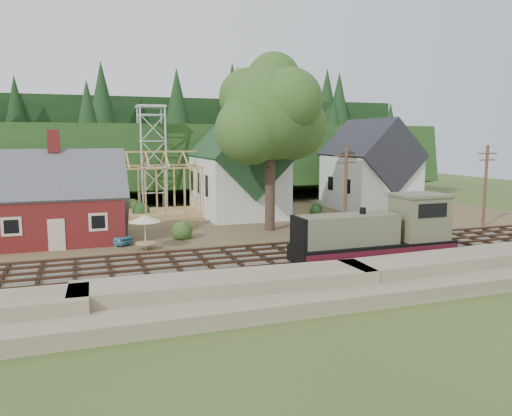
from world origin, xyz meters
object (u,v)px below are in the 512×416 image
object	(u,v)px
patio_set	(145,220)
car_blue	(112,236)
car_red	(422,204)
locomotive	(380,235)
car_green	(8,241)

from	to	relation	value
patio_set	car_blue	bearing A→B (deg)	126.75
car_blue	car_red	size ratio (longest dim) A/B	0.85
locomotive	car_green	world-z (taller)	locomotive
car_green	car_blue	bearing A→B (deg)	-102.18
car_red	patio_set	world-z (taller)	patio_set
locomotive	patio_set	world-z (taller)	locomotive
patio_set	car_green	bearing A→B (deg)	159.38
locomotive	car_red	bearing A→B (deg)	46.44
locomotive	patio_set	distance (m)	17.16
car_blue	car_red	distance (m)	37.06
car_green	car_red	xyz separation A→B (m)	(43.65, 7.70, 0.01)
car_red	patio_set	xyz separation A→B (m)	(-33.86, -11.39, 1.67)
car_blue	car_green	distance (m)	7.59
car_blue	car_green	size ratio (longest dim) A/B	1.02
car_blue	patio_set	bearing A→B (deg)	-89.91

